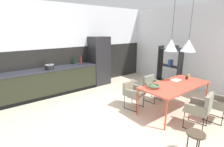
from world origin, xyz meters
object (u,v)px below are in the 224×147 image
object	(u,v)px
armchair_near_window	(221,102)
mug_white_ceramic	(189,76)
refrigerator_column	(99,61)
armchair_head_of_table	(202,106)
armchair_far_side	(152,84)
bottle_oil_tall	(81,61)
mug_glass_clear	(187,78)
open_shelf_unit	(170,67)
side_stool	(196,136)
pendant_lamp_over_table_near	(171,45)
dining_table	(175,86)
armchair_by_stool	(132,91)
open_book	(176,80)
pendant_lamp_over_table_far	(188,45)
bottle_vinegar_dark	(74,61)
cooking_pot	(50,67)
fruit_bowl	(153,86)

from	to	relation	value
armchair_near_window	mug_white_ceramic	world-z (taller)	mug_white_ceramic
refrigerator_column	armchair_head_of_table	xyz separation A→B (m)	(0.01, -3.96, -0.40)
armchair_far_side	bottle_oil_tall	world-z (taller)	bottle_oil_tall
mug_glass_clear	open_shelf_unit	size ratio (longest dim) A/B	0.07
side_stool	pendant_lamp_over_table_near	distance (m)	1.95
dining_table	side_stool	world-z (taller)	dining_table
mug_glass_clear	refrigerator_column	bearing A→B (deg)	107.27
armchair_far_side	mug_glass_clear	size ratio (longest dim) A/B	6.70
armchair_far_side	mug_white_ceramic	world-z (taller)	mug_white_ceramic
dining_table	armchair_near_window	world-z (taller)	armchair_near_window
armchair_near_window	dining_table	bearing A→B (deg)	104.32
dining_table	armchair_by_stool	bearing A→B (deg)	131.28
mug_glass_clear	open_book	bearing A→B (deg)	159.97
mug_white_ceramic	side_stool	size ratio (longest dim) A/B	0.27
bottle_oil_tall	pendant_lamp_over_table_far	bearing A→B (deg)	-63.80
open_book	pendant_lamp_over_table_near	bearing A→B (deg)	-163.57
mug_white_ceramic	pendant_lamp_over_table_near	size ratio (longest dim) A/B	0.09
mug_white_ceramic	bottle_vinegar_dark	xyz separation A→B (m)	(-2.15, 3.18, 0.21)
cooking_pot	pendant_lamp_over_table_far	world-z (taller)	pendant_lamp_over_table_far
bottle_oil_tall	side_stool	xyz separation A→B (m)	(-0.07, -4.22, -0.63)
armchair_by_stool	fruit_bowl	size ratio (longest dim) A/B	2.23
armchair_far_side	armchair_head_of_table	xyz separation A→B (m)	(-0.37, -1.65, 0.03)
armchair_head_of_table	cooking_pot	size ratio (longest dim) A/B	3.00
refrigerator_column	pendant_lamp_over_table_far	bearing A→B (deg)	-77.78
refrigerator_column	armchair_far_side	bearing A→B (deg)	-80.69
pendant_lamp_over_table_near	pendant_lamp_over_table_far	distance (m)	0.79
armchair_far_side	armchair_by_stool	xyz separation A→B (m)	(-0.82, 0.01, -0.01)
mug_glass_clear	armchair_far_side	bearing A→B (deg)	127.25
cooking_pot	bottle_oil_tall	world-z (taller)	bottle_oil_tall
armchair_head_of_table	pendant_lamp_over_table_far	world-z (taller)	pendant_lamp_over_table_far
armchair_by_stool	mug_white_ceramic	xyz separation A→B (m)	(1.62, -0.69, 0.30)
open_shelf_unit	mug_white_ceramic	bearing A→B (deg)	-27.62
fruit_bowl	armchair_by_stool	bearing A→B (deg)	94.98
open_book	mug_white_ceramic	xyz separation A→B (m)	(0.56, -0.05, 0.04)
armchair_near_window	side_stool	world-z (taller)	armchair_near_window
refrigerator_column	open_shelf_unit	world-z (taller)	refrigerator_column
bottle_vinegar_dark	armchair_near_window	bearing A→B (deg)	-68.70
mug_white_ceramic	side_stool	world-z (taller)	mug_white_ceramic
refrigerator_column	side_stool	distance (m)	4.42
open_book	pendant_lamp_over_table_near	distance (m)	1.27
armchair_head_of_table	armchair_by_stool	bearing A→B (deg)	93.23
armchair_by_stool	open_book	distance (m)	1.26
side_stool	armchair_near_window	bearing A→B (deg)	7.66
mug_white_ceramic	pendant_lamp_over_table_far	size ratio (longest dim) A/B	0.09
fruit_bowl	pendant_lamp_over_table_near	distance (m)	1.03
cooking_pot	armchair_by_stool	bearing A→B (deg)	-55.23
bottle_vinegar_dark	pendant_lamp_over_table_near	bearing A→B (deg)	-75.38
refrigerator_column	armchair_near_window	distance (m)	4.16
mug_white_ceramic	armchair_head_of_table	bearing A→B (deg)	-140.65
mug_glass_clear	cooking_pot	xyz separation A→B (m)	(-2.91, 2.94, 0.18)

